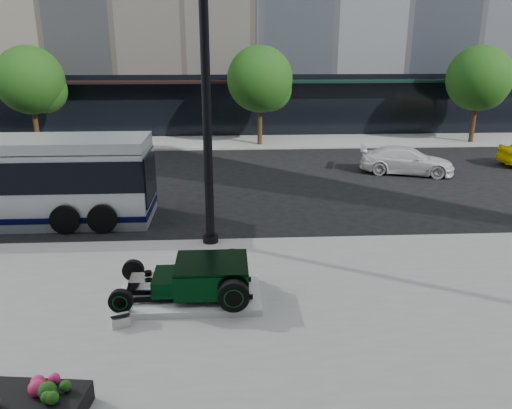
{
  "coord_description": "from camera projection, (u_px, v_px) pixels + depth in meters",
  "views": [
    {
      "loc": [
        -0.91,
        -16.53,
        6.02
      ],
      "look_at": [
        -0.07,
        -1.89,
        1.2
      ],
      "focal_mm": 35.0,
      "sensor_mm": 36.0,
      "label": 1
    }
  ],
  "objects": [
    {
      "name": "lamppost",
      "position": [
        207.0,
        110.0,
        14.14
      ],
      "size": [
        0.48,
        0.48,
        8.75
      ],
      "color": "black",
      "rests_on": "sidewalk_near"
    },
    {
      "name": "street_trees",
      "position": [
        262.0,
        82.0,
        28.89
      ],
      "size": [
        29.8,
        3.8,
        5.7
      ],
      "color": "black",
      "rests_on": "sidewalk_far"
    },
    {
      "name": "sidewalk_far",
      "position": [
        243.0,
        142.0,
        30.87
      ],
      "size": [
        70.0,
        4.0,
        0.12
      ],
      "primitive_type": "cube",
      "color": "gray",
      "rests_on": "ground"
    },
    {
      "name": "flower_planter",
      "position": [
        28.0,
        404.0,
        8.21
      ],
      "size": [
        1.96,
        1.15,
        0.6
      ],
      "color": "black",
      "rests_on": "sidewalk_near"
    },
    {
      "name": "white_sedan",
      "position": [
        407.0,
        160.0,
        23.63
      ],
      "size": [
        4.65,
        2.95,
        1.25
      ],
      "primitive_type": "imported",
      "rotation": [
        0.0,
        0.0,
        1.27
      ],
      "color": "silver",
      "rests_on": "ground"
    },
    {
      "name": "ground",
      "position": [
        255.0,
        220.0,
        17.61
      ],
      "size": [
        120.0,
        120.0,
        0.0
      ],
      "primitive_type": "plane",
      "color": "black",
      "rests_on": "ground"
    },
    {
      "name": "info_plaque",
      "position": [
        120.0,
        320.0,
        10.85
      ],
      "size": [
        0.48,
        0.42,
        0.31
      ],
      "color": "silver",
      "rests_on": "sidewalk_near"
    },
    {
      "name": "hot_rod",
      "position": [
        203.0,
        277.0,
        11.83
      ],
      "size": [
        3.22,
        2.0,
        0.81
      ],
      "color": "black",
      "rests_on": "display_plinth"
    },
    {
      "name": "display_plinth",
      "position": [
        190.0,
        296.0,
        11.97
      ],
      "size": [
        3.4,
        1.8,
        0.15
      ],
      "primitive_type": "cube",
      "color": "silver",
      "rests_on": "sidewalk_near"
    }
  ]
}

